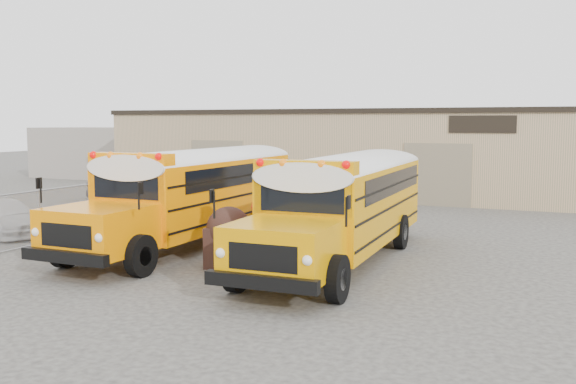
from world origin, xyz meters
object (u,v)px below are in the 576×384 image
at_px(school_bus_right, 393,180).
at_px(school_bus_left, 277,174).
at_px(car_white, 6,217).
at_px(tarp_bundle, 229,236).
at_px(car_dark, 133,188).

bearing_deg(school_bus_right, school_bus_left, 174.40).
bearing_deg(car_white, tarp_bundle, -74.89).
xyz_separation_m(tarp_bundle, car_dark, (-11.50, 10.87, -0.15)).
bearing_deg(car_dark, tarp_bundle, -152.62).
height_order(school_bus_right, car_dark, school_bus_right).
relative_size(school_bus_left, car_white, 2.58).
bearing_deg(car_dark, school_bus_right, -118.31).
distance_m(school_bus_left, car_white, 10.60).
relative_size(school_bus_right, tarp_bundle, 6.34).
distance_m(school_bus_right, tarp_bundle, 9.02).
height_order(car_white, car_dark, car_dark).
bearing_deg(tarp_bundle, car_white, 172.13).
relative_size(school_bus_right, car_dark, 2.48).
bearing_deg(school_bus_right, car_white, -149.02).
distance_m(school_bus_left, school_bus_right, 5.12).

